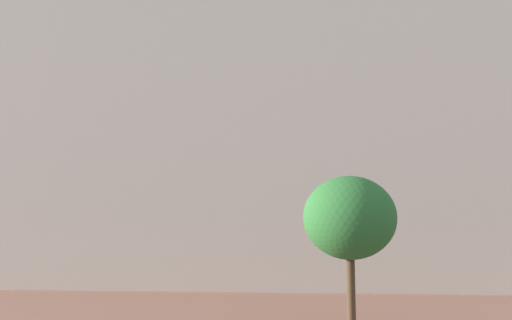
# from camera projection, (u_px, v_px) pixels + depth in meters

# --- Properties ---
(landmark_building) EXTENTS (28.28, 14.30, 39.61)m
(landmark_building) POSITION_uv_depth(u_px,v_px,m) (241.00, 97.00, 31.82)
(landmark_building) COLOR beige
(landmark_building) RESTS_ON ground_plane
(tree_curb_far) EXTENTS (2.81, 2.81, 4.81)m
(tree_curb_far) POSITION_uv_depth(u_px,v_px,m) (349.00, 218.00, 15.18)
(tree_curb_far) COLOR #4C3823
(tree_curb_far) RESTS_ON ground_plane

